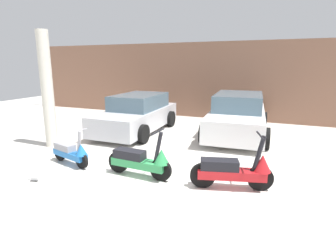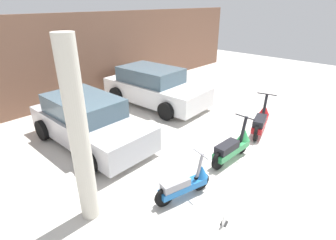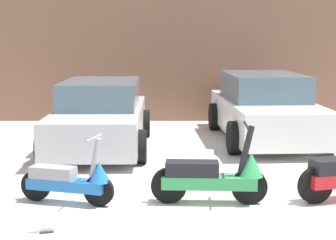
{
  "view_description": "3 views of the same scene",
  "coord_description": "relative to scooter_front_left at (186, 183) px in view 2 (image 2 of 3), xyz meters",
  "views": [
    {
      "loc": [
        2.61,
        -3.98,
        2.45
      ],
      "look_at": [
        0.04,
        2.49,
        0.95
      ],
      "focal_mm": 28.0,
      "sensor_mm": 36.0,
      "label": 1
    },
    {
      "loc": [
        -5.33,
        -1.9,
        3.79
      ],
      "look_at": [
        -0.28,
        2.77,
        0.63
      ],
      "focal_mm": 28.0,
      "sensor_mm": 36.0,
      "label": 2
    },
    {
      "loc": [
        -0.54,
        -5.87,
        2.24
      ],
      "look_at": [
        -0.53,
        2.24,
        0.91
      ],
      "focal_mm": 55.0,
      "sensor_mm": 36.0,
      "label": 3
    }
  ],
  "objects": [
    {
      "name": "scooter_front_right",
      "position": [
        1.93,
        0.0,
        0.05
      ],
      "size": [
        1.57,
        0.56,
        1.09
      ],
      "rotation": [
        0.0,
        0.0,
        -0.05
      ],
      "color": "black",
      "rests_on": "ground_plane"
    },
    {
      "name": "scooter_front_left",
      "position": [
        0.0,
        0.0,
        0.0
      ],
      "size": [
        1.32,
        0.61,
        0.94
      ],
      "rotation": [
        0.0,
        0.0,
        -0.26
      ],
      "color": "black",
      "rests_on": "ground_plane"
    },
    {
      "name": "car_rear_center",
      "position": [
        3.41,
        4.38,
        0.35
      ],
      "size": [
        2.22,
        4.3,
        1.43
      ],
      "rotation": [
        0.0,
        0.0,
        -1.51
      ],
      "color": "white",
      "rests_on": "ground_plane"
    },
    {
      "name": "wall_back",
      "position": [
        1.85,
        6.9,
        1.36
      ],
      "size": [
        19.6,
        0.12,
        3.39
      ],
      "primitive_type": "cube",
      "color": "#845B47",
      "rests_on": "ground_plane"
    },
    {
      "name": "car_rear_left",
      "position": [
        -0.05,
        3.53,
        0.31
      ],
      "size": [
        1.96,
        3.99,
        1.35
      ],
      "rotation": [
        0.0,
        0.0,
        -1.56
      ],
      "color": "#B7B7BC",
      "rests_on": "ground_plane"
    },
    {
      "name": "placard_near_left_scooter",
      "position": [
        -0.1,
        -1.02,
        -0.22
      ],
      "size": [
        0.2,
        0.15,
        0.26
      ],
      "rotation": [
        0.0,
        0.0,
        0.22
      ],
      "color": "black",
      "rests_on": "ground_plane"
    },
    {
      "name": "scooter_front_center",
      "position": [
        3.91,
        0.18,
        0.07
      ],
      "size": [
        1.59,
        0.74,
        1.13
      ],
      "rotation": [
        0.0,
        0.0,
        0.26
      ],
      "color": "black",
      "rests_on": "ground_plane"
    },
    {
      "name": "ground_plane",
      "position": [
        1.85,
        -0.81,
        -0.33
      ],
      "size": [
        28.0,
        28.0,
        0.0
      ],
      "primitive_type": "plane",
      "color": "silver"
    },
    {
      "name": "support_column_side",
      "position": [
        -1.65,
        1.01,
        1.36
      ],
      "size": [
        0.34,
        0.34,
        3.39
      ],
      "primitive_type": "cylinder",
      "color": "beige",
      "rests_on": "ground_plane"
    }
  ]
}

